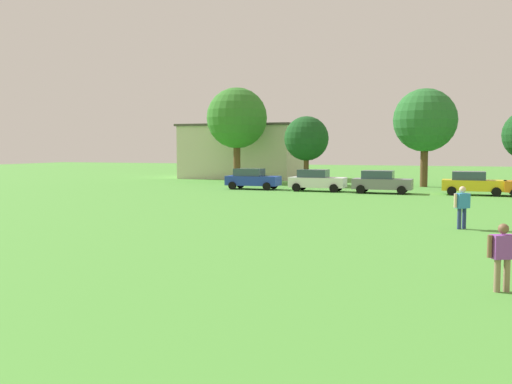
# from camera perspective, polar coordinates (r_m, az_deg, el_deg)

# --- Properties ---
(ground_plane) EXTENTS (160.00, 160.00, 0.00)m
(ground_plane) POSITION_cam_1_polar(r_m,az_deg,el_deg) (32.34, 7.21, -1.65)
(ground_plane) COLOR #4C9338
(adult_bystander) EXTENTS (0.70, 0.50, 1.62)m
(adult_bystander) POSITION_cam_1_polar(r_m,az_deg,el_deg) (14.80, 23.07, -5.39)
(adult_bystander) COLOR #8C7259
(adult_bystander) RESTS_ON ground
(bystander_near_trees) EXTENTS (0.65, 0.64, 1.78)m
(bystander_near_trees) POSITION_cam_1_polar(r_m,az_deg,el_deg) (25.53, 19.59, -1.09)
(bystander_near_trees) COLOR navy
(bystander_near_trees) RESTS_ON ground
(parked_car_blue_0) EXTENTS (4.30, 2.02, 1.68)m
(parked_car_blue_0) POSITION_cam_1_polar(r_m,az_deg,el_deg) (47.07, -0.38, 1.32)
(parked_car_blue_0) COLOR #1E38AD
(parked_car_blue_0) RESTS_ON ground
(parked_car_white_1) EXTENTS (4.30, 2.02, 1.68)m
(parked_car_white_1) POSITION_cam_1_polar(r_m,az_deg,el_deg) (45.19, 5.97, 1.16)
(parked_car_white_1) COLOR white
(parked_car_white_1) RESTS_ON ground
(parked_car_gray_2) EXTENTS (4.30, 2.02, 1.68)m
(parked_car_gray_2) POSITION_cam_1_polar(r_m,az_deg,el_deg) (43.86, 12.21, 0.99)
(parked_car_gray_2) COLOR slate
(parked_car_gray_2) RESTS_ON ground
(parked_car_yellow_3) EXTENTS (4.30, 2.02, 1.68)m
(parked_car_yellow_3) POSITION_cam_1_polar(r_m,az_deg,el_deg) (44.10, 20.49, 0.83)
(parked_car_yellow_3) COLOR yellow
(parked_car_yellow_3) RESTS_ON ground
(tree_far_left) EXTENTS (5.91, 5.91, 9.22)m
(tree_far_left) POSITION_cam_1_polar(r_m,az_deg,el_deg) (57.07, -1.90, 7.24)
(tree_far_left) COLOR brown
(tree_far_left) RESTS_ON ground
(tree_left) EXTENTS (3.96, 3.96, 6.17)m
(tree_left) POSITION_cam_1_polar(r_m,az_deg,el_deg) (52.06, 4.97, 5.24)
(tree_left) COLOR brown
(tree_left) RESTS_ON ground
(tree_center) EXTENTS (5.41, 5.41, 8.43)m
(tree_center) POSITION_cam_1_polar(r_m,az_deg,el_deg) (52.01, 16.27, 6.76)
(tree_center) COLOR brown
(tree_center) RESTS_ON ground
(house_left) EXTENTS (12.94, 8.38, 5.91)m
(house_left) POSITION_cam_1_polar(r_m,az_deg,el_deg) (64.62, -1.23, 4.02)
(house_left) COLOR beige
(house_left) RESTS_ON ground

